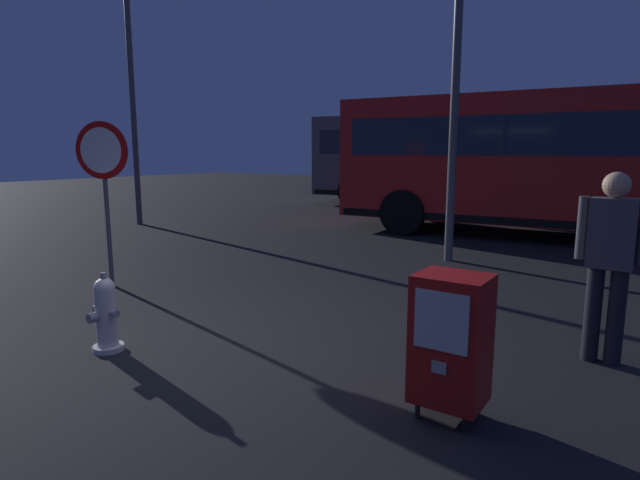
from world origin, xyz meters
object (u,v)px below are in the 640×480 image
bus_near (597,158)px  street_light_near_right (130,63)px  newspaper_box_primary (451,339)px  stop_sign (103,169)px  street_light_near_left (458,34)px  bus_far (474,155)px  fire_hydrant (106,314)px  pedestrian (610,257)px

bus_near → street_light_near_right: 10.78m
newspaper_box_primary → stop_sign: 5.31m
newspaper_box_primary → street_light_near_right: street_light_near_right is taller
newspaper_box_primary → street_light_near_left: (-1.89, 5.10, 3.11)m
newspaper_box_primary → street_light_near_right: 11.69m
street_light_near_left → newspaper_box_primary: bearing=-69.7°
bus_far → street_light_near_left: street_light_near_left is taller
fire_hydrant → street_light_near_left: 6.71m
stop_sign → street_light_near_right: size_ratio=0.33×
pedestrian → bus_near: 7.13m
stop_sign → pedestrian: bearing=8.1°
pedestrian → bus_near: bearing=97.5°
pedestrian → bus_far: bus_far is taller
street_light_near_left → street_light_near_right: 8.14m
stop_sign → pedestrian: (5.91, 0.84, -0.65)m
stop_sign → street_light_near_right: street_light_near_right is taller
street_light_near_left → street_light_near_right: size_ratio=0.92×
pedestrian → bus_near: size_ratio=0.16×
bus_near → street_light_near_left: bearing=-120.1°
newspaper_box_primary → street_light_near_right: (-10.02, 4.98, 3.39)m
pedestrian → newspaper_box_primary: bearing=-114.8°
street_light_near_left → street_light_near_right: (-8.14, -0.11, 0.28)m
fire_hydrant → stop_sign: bearing=145.1°
fire_hydrant → bus_far: 13.97m
bus_far → street_light_near_right: (-5.90, -8.27, 2.25)m
fire_hydrant → newspaper_box_primary: bearing=11.1°
fire_hydrant → stop_sign: stop_sign is taller
fire_hydrant → street_light_near_right: bearing=141.2°
bus_far → street_light_near_left: size_ratio=1.70×
stop_sign → street_light_near_left: bearing=52.6°
stop_sign → street_light_near_left: street_light_near_left is taller
pedestrian → bus_far: bearing=112.9°
pedestrian → bus_far: 12.60m
fire_hydrant → bus_near: (2.91, 9.30, 1.36)m
fire_hydrant → street_light_near_left: (1.18, 5.70, 3.33)m
pedestrian → bus_near: (-0.93, 7.02, 0.76)m
bus_near → bus_far: 6.04m
fire_hydrant → stop_sign: size_ratio=0.33×
newspaper_box_primary → bus_far: bus_far is taller
bus_near → bus_far: (-3.97, 4.56, 0.00)m
newspaper_box_primary → bus_near: bearing=91.0°
fire_hydrant → street_light_near_right: size_ratio=0.11×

